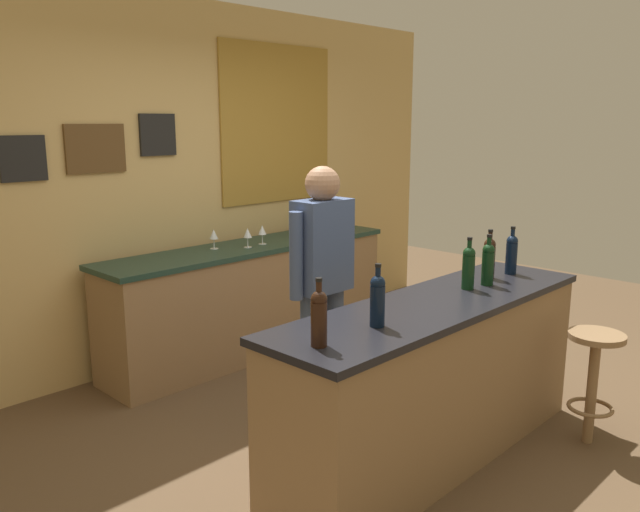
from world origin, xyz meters
TOP-DOWN VIEW (x-y plane):
  - ground_plane at (0.00, 0.00)m, footprint 10.00×10.00m
  - back_wall at (0.02, 2.03)m, footprint 6.00×0.09m
  - bar_counter at (0.00, -0.40)m, footprint 2.24×0.60m
  - side_counter at (0.40, 1.65)m, footprint 2.62×0.56m
  - bartender at (-0.12, 0.35)m, footprint 0.52×0.21m
  - bar_stool at (0.79, -0.98)m, footprint 0.32×0.32m
  - wine_bottle_a at (-0.95, -0.44)m, footprint 0.07×0.07m
  - wine_bottle_b at (-0.56, -0.44)m, footprint 0.07×0.07m
  - wine_bottle_c at (0.34, -0.38)m, footprint 0.07×0.07m
  - wine_bottle_d at (0.50, -0.42)m, footprint 0.07×0.07m
  - wine_bottle_e at (0.66, -0.33)m, footprint 0.07×0.07m
  - wine_bottle_f at (0.86, -0.38)m, footprint 0.07×0.07m
  - wine_glass_a at (0.09, 1.72)m, footprint 0.07×0.07m
  - wine_glass_b at (0.31, 1.58)m, footprint 0.07×0.07m
  - wine_glass_c at (0.48, 1.60)m, footprint 0.07×0.07m
  - wine_glass_d at (0.89, 1.67)m, footprint 0.07×0.07m
  - wine_glass_e at (1.48, 1.69)m, footprint 0.07×0.07m
  - coffee_mug at (1.20, 1.67)m, footprint 0.12×0.08m

SIDE VIEW (x-z plane):
  - ground_plane at x=0.00m, z-range 0.00..0.00m
  - side_counter at x=0.40m, z-range 0.00..0.90m
  - bar_stool at x=0.79m, z-range 0.12..0.80m
  - bar_counter at x=0.00m, z-range 0.00..0.92m
  - bartender at x=-0.12m, z-range 0.13..1.75m
  - coffee_mug at x=1.20m, z-range 0.90..1.00m
  - wine_glass_a at x=0.09m, z-range 0.93..1.09m
  - wine_glass_b at x=0.31m, z-range 0.93..1.09m
  - wine_glass_c at x=0.48m, z-range 0.93..1.09m
  - wine_glass_d at x=0.89m, z-range 0.93..1.09m
  - wine_glass_e at x=1.48m, z-range 0.93..1.09m
  - wine_bottle_a at x=-0.95m, z-range 0.90..1.21m
  - wine_bottle_b at x=-0.56m, z-range 0.90..1.21m
  - wine_bottle_c at x=0.34m, z-range 0.90..1.21m
  - wine_bottle_d at x=0.50m, z-range 0.90..1.21m
  - wine_bottle_e at x=0.66m, z-range 0.90..1.21m
  - wine_bottle_f at x=0.86m, z-range 0.90..1.21m
  - back_wall at x=0.02m, z-range 0.02..2.82m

